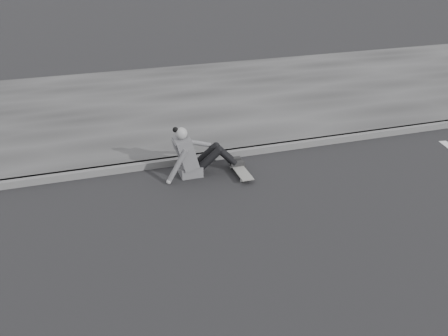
% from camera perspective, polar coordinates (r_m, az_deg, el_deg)
% --- Properties ---
extents(ground, '(80.00, 80.00, 0.00)m').
position_cam_1_polar(ground, '(6.76, 3.65, -8.07)').
color(ground, black).
rests_on(ground, ground).
extents(curb, '(24.00, 0.16, 0.12)m').
position_cam_1_polar(curb, '(8.86, -2.39, 1.25)').
color(curb, '#545454').
rests_on(curb, ground).
extents(sidewalk, '(24.00, 6.00, 0.12)m').
position_cam_1_polar(sidewalk, '(11.59, -6.50, 7.27)').
color(sidewalk, '#353535').
rests_on(sidewalk, ground).
extents(skateboard, '(0.20, 0.78, 0.09)m').
position_cam_1_polar(skateboard, '(8.36, 1.89, -0.29)').
color(skateboard, '#9D9D97').
rests_on(skateboard, ground).
extents(seated_woman, '(1.38, 0.46, 0.88)m').
position_cam_1_polar(seated_woman, '(8.25, -3.47, 1.53)').
color(seated_woman, '#525255').
rests_on(seated_woman, ground).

